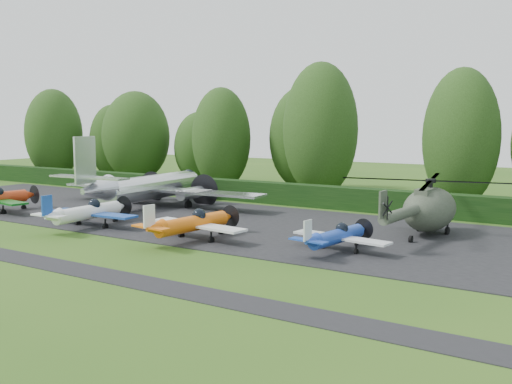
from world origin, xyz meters
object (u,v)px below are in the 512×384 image
Objects in this scene: transport_plane at (150,187)px; light_plane_blue at (337,236)px; light_plane_orange at (193,223)px; helicopter at (429,205)px; light_plane_white at (88,212)px.

light_plane_blue is at bearing -15.74° from transport_plane.
helicopter is (12.51, 10.09, 0.90)m from light_plane_orange.
light_plane_white is 9.40m from light_plane_orange.
helicopter reaches higher than light_plane_blue.
transport_plane is at bearing 176.68° from helicopter.
light_plane_white is 1.01× the size of light_plane_orange.
light_plane_orange is (12.44, -9.48, -0.73)m from transport_plane.
transport_plane is at bearing 109.53° from light_plane_white.
light_plane_orange reaches higher than light_plane_blue.
light_plane_white reaches higher than light_plane_orange.
helicopter reaches higher than light_plane_white.
light_plane_orange is 16.10m from helicopter.
transport_plane reaches higher than light_plane_blue.
light_plane_orange is at bearing -145.82° from helicopter.
transport_plane reaches higher than light_plane_orange.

